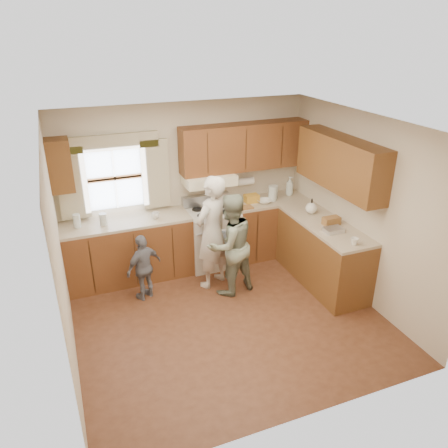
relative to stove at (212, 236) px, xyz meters
name	(u,v)px	position (x,y,z in m)	size (l,w,h in m)	color
room	(228,231)	(-0.30, -1.44, 0.78)	(3.80, 3.80, 3.80)	#4E2918
kitchen_fixtures	(240,220)	(0.31, -0.36, 0.37)	(3.80, 2.25, 2.15)	#4F2910
stove	(212,236)	(0.00, 0.00, 0.00)	(0.76, 0.67, 1.07)	silver
woman_left	(212,232)	(-0.20, -0.59, 0.36)	(0.61, 0.40, 1.66)	beige
woman_right	(230,245)	(-0.04, -0.86, 0.27)	(0.71, 0.56, 1.47)	#2B482D
child	(144,267)	(-1.19, -0.59, 0.01)	(0.56, 0.23, 0.96)	slate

